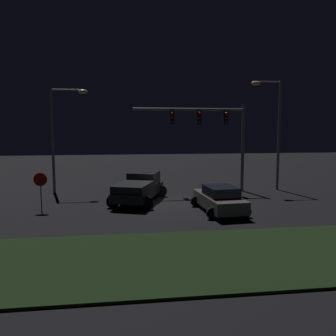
{
  "coord_description": "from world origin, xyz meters",
  "views": [
    {
      "loc": [
        -2.75,
        -21.36,
        4.76
      ],
      "look_at": [
        0.24,
        1.3,
        2.07
      ],
      "focal_mm": 36.51,
      "sensor_mm": 36.0,
      "label": 1
    }
  ],
  "objects_px": {
    "pickup_truck": "(140,186)",
    "stop_sign": "(41,184)",
    "car_sedan": "(219,199)",
    "street_lamp_right": "(274,122)",
    "street_lamp_left": "(60,127)",
    "traffic_signal_gantry": "(211,126)"
  },
  "relations": [
    {
      "from": "pickup_truck",
      "to": "stop_sign",
      "type": "distance_m",
      "value": 6.06
    },
    {
      "from": "car_sedan",
      "to": "street_lamp_right",
      "type": "xyz_separation_m",
      "value": [
        5.94,
        6.26,
        4.45
      ]
    },
    {
      "from": "car_sedan",
      "to": "street_lamp_left",
      "type": "distance_m",
      "value": 12.85
    },
    {
      "from": "stop_sign",
      "to": "car_sedan",
      "type": "bearing_deg",
      "value": -8.24
    },
    {
      "from": "pickup_truck",
      "to": "street_lamp_left",
      "type": "height_order",
      "value": "street_lamp_left"
    },
    {
      "from": "traffic_signal_gantry",
      "to": "stop_sign",
      "type": "bearing_deg",
      "value": -157.09
    },
    {
      "from": "car_sedan",
      "to": "street_lamp_left",
      "type": "relative_size",
      "value": 0.6
    },
    {
      "from": "street_lamp_right",
      "to": "stop_sign",
      "type": "distance_m",
      "value": 17.1
    },
    {
      "from": "car_sedan",
      "to": "stop_sign",
      "type": "xyz_separation_m",
      "value": [
        -10.07,
        1.46,
        0.82
      ]
    },
    {
      "from": "pickup_truck",
      "to": "street_lamp_right",
      "type": "bearing_deg",
      "value": -55.23
    },
    {
      "from": "pickup_truck",
      "to": "street_lamp_left",
      "type": "distance_m",
      "value": 7.68
    },
    {
      "from": "traffic_signal_gantry",
      "to": "street_lamp_left",
      "type": "relative_size",
      "value": 1.09
    },
    {
      "from": "pickup_truck",
      "to": "stop_sign",
      "type": "relative_size",
      "value": 2.58
    },
    {
      "from": "street_lamp_left",
      "to": "street_lamp_right",
      "type": "xyz_separation_m",
      "value": [
        15.8,
        -0.87,
        0.35
      ]
    },
    {
      "from": "traffic_signal_gantry",
      "to": "street_lamp_right",
      "type": "xyz_separation_m",
      "value": [
        4.84,
        0.08,
        0.29
      ]
    },
    {
      "from": "car_sedan",
      "to": "traffic_signal_gantry",
      "type": "xyz_separation_m",
      "value": [
        1.1,
        6.17,
        4.16
      ]
    },
    {
      "from": "pickup_truck",
      "to": "traffic_signal_gantry",
      "type": "relative_size",
      "value": 0.69
    },
    {
      "from": "pickup_truck",
      "to": "traffic_signal_gantry",
      "type": "xyz_separation_m",
      "value": [
        5.45,
        2.76,
        3.9
      ]
    },
    {
      "from": "pickup_truck",
      "to": "car_sedan",
      "type": "distance_m",
      "value": 5.54
    },
    {
      "from": "street_lamp_left",
      "to": "car_sedan",
      "type": "bearing_deg",
      "value": -35.86
    },
    {
      "from": "street_lamp_left",
      "to": "street_lamp_right",
      "type": "bearing_deg",
      "value": -3.16
    },
    {
      "from": "street_lamp_left",
      "to": "stop_sign",
      "type": "relative_size",
      "value": 3.41
    }
  ]
}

